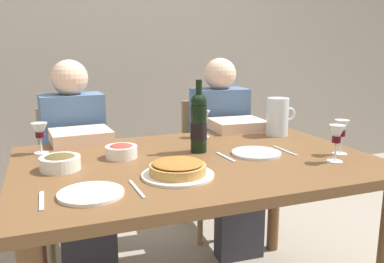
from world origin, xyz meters
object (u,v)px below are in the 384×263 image
Objects in this scene: baked_tart at (178,169)px; chair_right at (212,156)px; water_pitcher at (277,119)px; diner_right at (226,148)px; salad_bowl at (121,151)px; wine_glass_centre at (341,130)px; chair_left at (73,170)px; dinner_plate_left_setting at (256,153)px; diner_left at (78,161)px; dinner_plate_right_setting at (91,194)px; dining_table at (197,179)px; olive_bowl at (60,162)px; wine_bottle at (199,123)px; wine_glass_left_diner at (203,118)px; wine_glass_right_diner at (40,132)px; wine_glass_spare at (337,136)px.

baked_tart is 0.31× the size of chair_right.
diner_right is (-0.13, 0.36, -0.23)m from water_pitcher.
wine_glass_centre is (0.92, -0.29, 0.08)m from salad_bowl.
chair_left is (-0.16, 0.76, -0.30)m from salad_bowl.
dinner_plate_left_setting is (-0.30, -0.31, -0.08)m from water_pitcher.
diner_left is (-1.06, 0.82, -0.25)m from wine_glass_centre.
diner_right is at bearing 54.34° from baked_tart.
water_pitcher is 1.19m from dinner_plate_right_setting.
diner_left reaches higher than baked_tart.
dining_table is at bearing 165.70° from wine_glass_centre.
baked_tart is at bearing -30.81° from olive_bowl.
diner_left is (-0.49, 0.56, -0.28)m from wine_bottle.
diner_left is 1.00× the size of diner_right.
dinner_plate_left_setting is 0.96m from chair_right.
wine_bottle reaches higher than water_pitcher.
diner_right is at bearing 75.49° from dinner_plate_left_setting.
dinner_plate_right_setting is at bearing -135.30° from wine_glass_left_diner.
dinner_plate_right_setting is (-0.66, -0.66, -0.09)m from wine_glass_left_diner.
wine_glass_centre is (1.18, -0.20, 0.08)m from olive_bowl.
wine_glass_left_diner reaches higher than wine_glass_right_diner.
dinner_plate_right_setting is (0.14, -0.61, -0.09)m from wine_glass_right_diner.
diner_left reaches higher than wine_bottle.
diner_left reaches higher than salad_bowl.
salad_bowl is 0.38m from wine_glass_right_diner.
olive_bowl is at bearing 33.66° from diner_right.
wine_glass_left_diner is 0.81m from wine_glass_right_diner.
dinner_plate_left_setting is (0.42, 0.17, -0.02)m from baked_tart.
olive_bowl is (-0.40, 0.24, 0.00)m from baked_tart.
diner_left is at bearing 79.73° from olive_bowl.
dining_table is 0.25m from wine_bottle.
dinner_plate_left_setting is 0.19× the size of diner_right.
water_pitcher reaches higher than salad_bowl.
wine_glass_right_diner is 0.16× the size of chair_left.
dinner_plate_left_setting is 0.79m from dinner_plate_right_setting.
chair_left is (-0.30, 1.09, -0.29)m from baked_tart.
wine_glass_centre reaches higher than wine_glass_left_diner.
wine_glass_right_diner is 0.45m from diner_left.
water_pitcher reaches higher than wine_glass_left_diner.
chair_left is 0.26m from diner_left.
baked_tart is 1.74× the size of wine_glass_centre.
salad_bowl is 0.12× the size of diner_left.
salad_bowl is (-0.15, 0.33, 0.00)m from baked_tart.
chair_left is at bearing 105.49° from baked_tart.
wine_glass_spare is 0.35m from dinner_plate_left_setting.
diner_right is (-0.18, 0.79, -0.25)m from wine_glass_centre.
water_pitcher is at bearing -14.15° from wine_glass_left_diner.
wine_glass_left_diner is 0.43m from dinner_plate_left_setting.
salad_bowl reaches higher than dining_table.
dining_table is 1.29× the size of diner_right.
salad_bowl is 0.64× the size of dinner_plate_right_setting.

